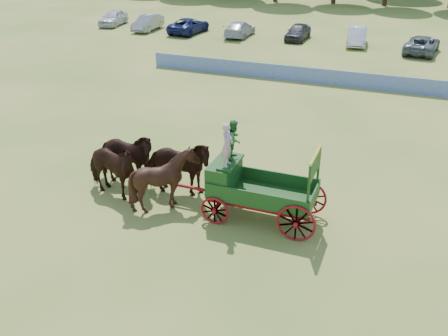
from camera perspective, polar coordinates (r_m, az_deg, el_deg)
ground at (r=18.48m, az=4.39°, el=-6.30°), size 160.00×160.00×0.00m
horse_lead_left at (r=20.08m, az=-12.90°, el=-0.15°), size 3.06×1.86×2.41m
horse_lead_right at (r=20.90m, az=-11.27°, el=1.11°), size 2.91×1.42×2.41m
horse_wheel_left at (r=18.94m, az=-6.81°, el=-1.32°), size 2.20×1.96×2.41m
horse_wheel_right at (r=19.80m, az=-5.35°, el=0.05°), size 3.01×1.71×2.41m
farm_dray at (r=18.15m, az=2.31°, el=-1.03°), size 6.00×2.00×3.74m
sponsor_banner at (r=34.68m, az=11.80°, el=10.13°), size 26.00×0.08×1.05m
parked_cars at (r=46.82m, az=11.52°, el=14.61°), size 47.42×6.93×1.55m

